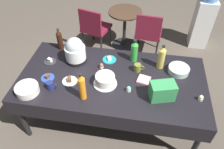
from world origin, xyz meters
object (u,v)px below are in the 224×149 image
soda_carton (162,91)px  water_cooler (204,17)px  slow_cooker (75,51)px  ceramic_snack_bowl (27,89)px  cupcake_lemon (201,98)px  dessert_plate_charcoal (50,61)px  soda_bottle_ginger_ale (161,57)px  coffee_mug_olive (138,68)px  maroon_chair_right (149,32)px  dessert_plate_teal (109,59)px  cupcake_vanilla (72,47)px  potluck_table (112,81)px  soda_bottle_cola (60,40)px  cupcake_berry (101,66)px  soda_bottle_orange_juice (82,87)px  dessert_plate_white (70,81)px  glass_salad_bowl (179,70)px  round_cafe_table (125,22)px  frosted_layer_cake (105,80)px  coffee_mug_navy (50,85)px  dessert_plate_cobalt (48,77)px  cupcake_mint (129,89)px  maroon_chair_left (94,27)px

soda_carton → water_cooler: bearing=53.8°
slow_cooker → ceramic_snack_bowl: slow_cooker is taller
cupcake_lemon → water_cooler: 2.21m
dessert_plate_charcoal → soda_bottle_ginger_ale: (1.38, 0.13, 0.14)m
coffee_mug_olive → maroon_chair_right: bearing=85.4°
dessert_plate_teal → cupcake_vanilla: (-0.54, 0.14, 0.02)m
cupcake_lemon → maroon_chair_right: bearing=109.5°
dessert_plate_charcoal → coffee_mug_olive: 1.11m
potluck_table → soda_bottle_cola: bearing=149.9°
soda_bottle_ginger_ale → water_cooler: 1.91m
cupcake_lemon → cupcake_vanilla: bearing=158.4°
cupcake_berry → soda_bottle_ginger_ale: size_ratio=0.21×
soda_bottle_cola → soda_carton: soda_bottle_cola is taller
dessert_plate_charcoal → water_cooler: bearing=40.0°
soda_bottle_orange_juice → dessert_plate_white: bearing=136.3°
soda_bottle_cola → water_cooler: bearing=35.7°
glass_salad_bowl → round_cafe_table: bearing=119.1°
slow_cooker → water_cooler: water_cooler is taller
soda_bottle_cola → maroon_chair_right: size_ratio=0.36×
frosted_layer_cake → ceramic_snack_bowl: size_ratio=1.06×
ceramic_snack_bowl → water_cooler: water_cooler is taller
frosted_layer_cake → coffee_mug_navy: frosted_layer_cake is taller
dessert_plate_white → cupcake_berry: bearing=42.8°
coffee_mug_navy → round_cafe_table: size_ratio=0.16×
soda_bottle_ginger_ale → soda_bottle_orange_juice: 1.03m
ceramic_snack_bowl → soda_bottle_orange_juice: 0.63m
slow_cooker → soda_carton: slow_cooker is taller
glass_salad_bowl → soda_bottle_orange_juice: size_ratio=0.72×
cupcake_berry → maroon_chair_right: 1.48m
dessert_plate_cobalt → round_cafe_table: 1.99m
cupcake_mint → maroon_chair_left: maroon_chair_left is taller
dessert_plate_teal → frosted_layer_cake: bearing=-86.5°
cupcake_mint → dessert_plate_charcoal: bearing=162.2°
frosted_layer_cake → water_cooler: (1.42, 2.10, -0.22)m
cupcake_berry → soda_bottle_ginger_ale: (0.71, 0.14, 0.12)m
maroon_chair_left → maroon_chair_right: 0.96m
dessert_plate_teal → cupcake_berry: (-0.07, -0.17, 0.02)m
dessert_plate_cobalt → cupcake_lemon: (1.73, -0.05, 0.02)m
dessert_plate_cobalt → water_cooler: water_cooler is taller
ceramic_snack_bowl → coffee_mug_olive: size_ratio=2.02×
slow_cooker → dessert_plate_charcoal: slow_cooker is taller
frosted_layer_cake → maroon_chair_left: 1.71m
dessert_plate_teal → soda_bottle_orange_juice: (-0.17, -0.67, 0.15)m
potluck_table → dessert_plate_white: bearing=-163.2°
ceramic_snack_bowl → cupcake_mint: 1.11m
soda_bottle_cola → dessert_plate_teal: bearing=-11.0°
soda_bottle_ginger_ale → round_cafe_table: (-0.60, 1.43, -0.40)m
dessert_plate_teal → soda_bottle_cola: (-0.69, 0.13, 0.13)m
glass_salad_bowl → soda_bottle_orange_juice: bearing=-150.5°
dessert_plate_charcoal → dessert_plate_white: bearing=-40.2°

